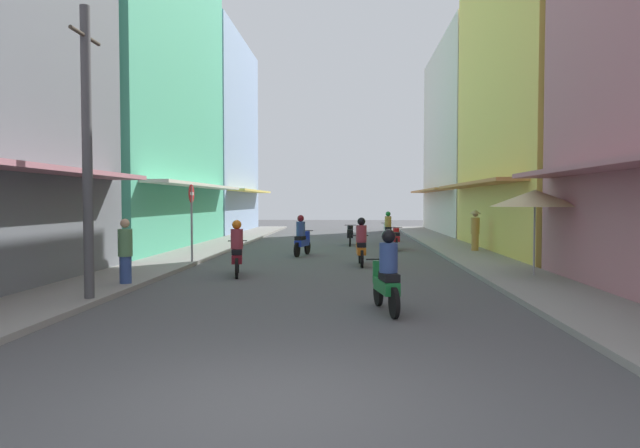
{
  "coord_description": "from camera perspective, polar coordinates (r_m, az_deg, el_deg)",
  "views": [
    {
      "loc": [
        0.81,
        -5.59,
        2.09
      ],
      "look_at": [
        -0.61,
        20.18,
        1.05
      ],
      "focal_mm": 31.47,
      "sensor_mm": 36.0,
      "label": 1
    }
  ],
  "objects": [
    {
      "name": "utility_pole",
      "position": [
        12.32,
        -22.59,
        6.71
      ],
      "size": [
        0.2,
        1.2,
        6.0
      ],
      "color": "#4C4C4F",
      "rests_on": "ground"
    },
    {
      "name": "sidewalk_left",
      "position": [
        21.9,
        -13.15,
        -3.08
      ],
      "size": [
        2.14,
        46.68,
        0.12
      ],
      "primitive_type": "cube",
      "color": "gray",
      "rests_on": "ground"
    },
    {
      "name": "pedestrian_midway",
      "position": [
        14.28,
        -19.18,
        -2.85
      ],
      "size": [
        0.34,
        0.34,
        1.68
      ],
      "color": "#334C8C",
      "rests_on": "ground"
    },
    {
      "name": "sidewalk_right",
      "position": [
        21.5,
        15.27,
        -3.2
      ],
      "size": [
        2.14,
        46.68,
        0.12
      ],
      "primitive_type": "cube",
      "color": "gray",
      "rests_on": "ground"
    },
    {
      "name": "building_left_mid",
      "position": [
        27.31,
        -19.5,
        14.45
      ],
      "size": [
        7.05,
        13.3,
        15.81
      ],
      "color": "#4CB28C",
      "rests_on": "ground"
    },
    {
      "name": "street_sign_no_entry",
      "position": [
        18.84,
        -12.93,
        1.11
      ],
      "size": [
        0.07,
        0.6,
        2.65
      ],
      "color": "gray",
      "rests_on": "ground"
    },
    {
      "name": "building_left_far",
      "position": [
        39.11,
        -12.13,
        8.68
      ],
      "size": [
        7.05,
        11.67,
        12.96
      ],
      "color": "#8CA5CC",
      "rests_on": "ground"
    },
    {
      "name": "motorbike_black",
      "position": [
        26.76,
        3.08,
        -1.11
      ],
      "size": [
        0.55,
        1.81,
        0.96
      ],
      "color": "black",
      "rests_on": "ground"
    },
    {
      "name": "motorbike_white",
      "position": [
        29.46,
        6.89,
        -0.42
      ],
      "size": [
        0.55,
        1.81,
        1.58
      ],
      "color": "black",
      "rests_on": "ground"
    },
    {
      "name": "ground_plane",
      "position": [
        21.05,
        0.93,
        -3.4
      ],
      "size": [
        85.1,
        85.1,
        0.0
      ],
      "primitive_type": "plane",
      "color": "#4C4C4F"
    },
    {
      "name": "motorbike_maroon",
      "position": [
        15.93,
        -8.43,
        -2.72
      ],
      "size": [
        0.6,
        1.8,
        1.58
      ],
      "color": "black",
      "rests_on": "ground"
    },
    {
      "name": "building_right_far",
      "position": [
        37.99,
        16.35,
        8.23
      ],
      "size": [
        7.05,
        13.51,
        12.17
      ],
      "color": "silver",
      "rests_on": "ground"
    },
    {
      "name": "building_right_mid",
      "position": [
        25.63,
        23.46,
        15.08
      ],
      "size": [
        7.05,
        12.55,
        15.7
      ],
      "color": "#EFD159",
      "rests_on": "ground"
    },
    {
      "name": "motorbike_blue",
      "position": [
        21.58,
        -1.83,
        -1.39
      ],
      "size": [
        0.66,
        1.78,
        1.58
      ],
      "color": "black",
      "rests_on": "ground"
    },
    {
      "name": "motorbike_green",
      "position": [
        10.67,
        6.75,
        -5.18
      ],
      "size": [
        0.6,
        1.79,
        1.58
      ],
      "color": "black",
      "rests_on": "ground"
    },
    {
      "name": "vendor_umbrella",
      "position": [
        15.97,
        21.01,
        2.46
      ],
      "size": [
        2.34,
        2.34,
        2.4
      ],
      "color": "#99999E",
      "rests_on": "ground"
    },
    {
      "name": "pedestrian_crossing",
      "position": [
        23.31,
        15.5,
        -0.48
      ],
      "size": [
        0.44,
        0.44,
        1.77
      ],
      "color": "#BF8C3F",
      "rests_on": "ground"
    },
    {
      "name": "motorbike_red",
      "position": [
        24.53,
        7.76,
        -1.43
      ],
      "size": [
        0.55,
        1.81,
        0.96
      ],
      "color": "black",
      "rests_on": "ground"
    },
    {
      "name": "motorbike_orange",
      "position": [
        18.29,
        4.19,
        -2.05
      ],
      "size": [
        0.55,
        1.81,
        1.58
      ],
      "color": "black",
      "rests_on": "ground"
    }
  ]
}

